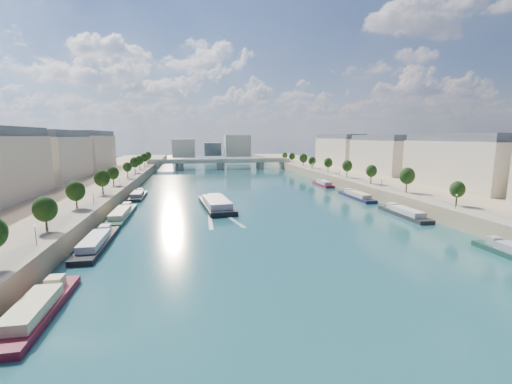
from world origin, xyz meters
name	(u,v)px	position (x,y,z in m)	size (l,w,h in m)	color
ground	(247,198)	(0.00, 100.00, 0.00)	(700.00, 700.00, 0.00)	#0C2F37
quay_left	(62,198)	(-72.00, 100.00, 2.50)	(44.00, 520.00, 5.00)	#9E8460
quay_right	(402,188)	(72.00, 100.00, 2.50)	(44.00, 520.00, 5.00)	#9E8460
pave_left	(103,191)	(-57.00, 100.00, 5.05)	(14.00, 520.00, 0.10)	gray
pave_right	(372,183)	(57.00, 100.00, 5.05)	(14.00, 520.00, 0.10)	gray
trees_left	(108,176)	(-55.00, 102.00, 10.48)	(4.80, 268.80, 8.26)	#382B1E
trees_right	(358,169)	(55.00, 110.00, 10.48)	(4.80, 268.80, 8.26)	#382B1E
lamps_left	(109,187)	(-52.50, 90.00, 7.78)	(0.36, 200.36, 4.28)	black
lamps_right	(358,176)	(52.50, 105.00, 7.78)	(0.36, 200.36, 4.28)	black
buildings_left	(34,160)	(-85.00, 112.00, 16.45)	(16.00, 226.00, 23.20)	beige
buildings_right	(413,156)	(85.00, 112.00, 16.45)	(16.00, 226.00, 23.20)	beige
skyline	(216,147)	(3.19, 319.52, 14.66)	(79.00, 42.00, 22.00)	beige
bridge	(221,163)	(0.00, 233.02, 5.08)	(112.00, 12.00, 8.15)	#C1B79E
tour_barge	(216,204)	(-14.24, 83.17, 1.29)	(12.16, 32.84, 4.36)	black
wake	(220,218)	(-14.24, 66.68, 0.02)	(10.74, 26.02, 0.04)	silver
moored_barges_left	(97,243)	(-45.50, 43.92, 0.84)	(5.00, 153.28, 3.60)	black
moored_barges_right	(409,215)	(45.50, 56.29, 0.84)	(5.00, 161.51, 3.60)	black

